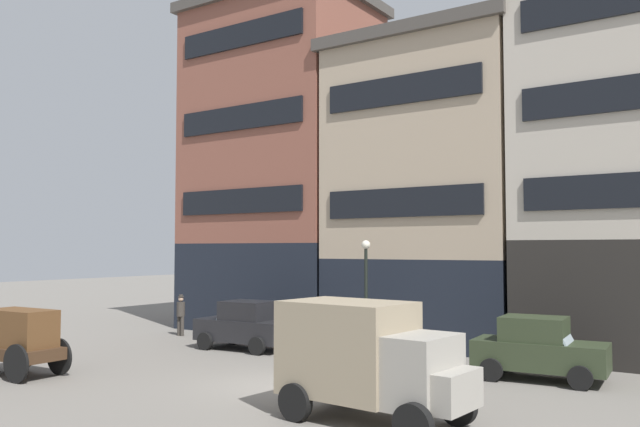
% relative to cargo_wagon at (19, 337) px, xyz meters
% --- Properties ---
extents(ground_plane, '(120.00, 120.00, 0.00)m').
position_rel_cargo_wagon_xyz_m(ground_plane, '(7.38, 3.26, -1.15)').
color(ground_plane, slate).
extents(building_far_left, '(8.73, 6.85, 15.83)m').
position_rel_cargo_wagon_xyz_m(building_far_left, '(-0.57, 13.86, 6.81)').
color(building_far_left, black).
rests_on(building_far_left, ground_plane).
extents(building_center_left, '(8.09, 6.85, 12.49)m').
position_rel_cargo_wagon_xyz_m(building_center_left, '(7.49, 13.86, 5.14)').
color(building_center_left, black).
rests_on(building_center_left, ground_plane).
extents(cargo_wagon, '(2.96, 1.62, 1.98)m').
position_rel_cargo_wagon_xyz_m(cargo_wagon, '(0.00, 0.00, 0.00)').
color(cargo_wagon, '#3D2819').
rests_on(cargo_wagon, ground_plane).
extents(delivery_truck_near, '(4.47, 2.42, 2.62)m').
position_rel_cargo_wagon_xyz_m(delivery_truck_near, '(11.34, 1.34, 0.28)').
color(delivery_truck_near, gray).
rests_on(delivery_truck_near, ground_plane).
extents(sedan_dark, '(3.80, 2.06, 1.83)m').
position_rel_cargo_wagon_xyz_m(sedan_dark, '(2.35, 7.67, -0.23)').
color(sedan_dark, black).
rests_on(sedan_dark, ground_plane).
extents(sedan_light, '(3.81, 2.09, 1.83)m').
position_rel_cargo_wagon_xyz_m(sedan_light, '(13.19, 8.04, -0.23)').
color(sedan_light, '#2D3823').
rests_on(sedan_light, ground_plane).
extents(pedestrian_officer, '(0.38, 0.38, 1.79)m').
position_rel_cargo_wagon_xyz_m(pedestrian_officer, '(-2.52, 9.05, -0.17)').
color(pedestrian_officer, '#38332D').
rests_on(pedestrian_officer, ground_plane).
extents(streetlamp_curbside, '(0.32, 0.32, 4.12)m').
position_rel_cargo_wagon_xyz_m(streetlamp_curbside, '(6.70, 9.30, 1.52)').
color(streetlamp_curbside, black).
rests_on(streetlamp_curbside, ground_plane).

